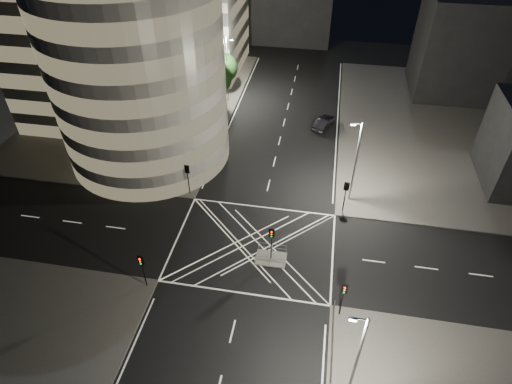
% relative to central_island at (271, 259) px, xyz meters
% --- Properties ---
extents(ground, '(120.00, 120.00, 0.00)m').
position_rel_central_island_xyz_m(ground, '(-2.00, 1.50, -0.07)').
color(ground, black).
rests_on(ground, ground).
extents(sidewalk_far_left, '(42.00, 42.00, 0.15)m').
position_rel_central_island_xyz_m(sidewalk_far_left, '(-31.00, 28.50, 0.00)').
color(sidewalk_far_left, '#504D4B').
rests_on(sidewalk_far_left, ground).
extents(sidewalk_far_right, '(42.00, 42.00, 0.15)m').
position_rel_central_island_xyz_m(sidewalk_far_right, '(27.00, 28.50, 0.00)').
color(sidewalk_far_right, '#504D4B').
rests_on(sidewalk_far_right, ground).
extents(central_island, '(3.00, 2.00, 0.15)m').
position_rel_central_island_xyz_m(central_island, '(0.00, 0.00, 0.00)').
color(central_island, slate).
rests_on(central_island, ground).
extents(office_tower_curved, '(30.00, 29.00, 27.20)m').
position_rel_central_island_xyz_m(office_tower_curved, '(-22.74, 20.24, 12.58)').
color(office_tower_curved, gray).
rests_on(office_tower_curved, sidewalk_far_left).
extents(office_block_rear, '(24.00, 16.00, 22.00)m').
position_rel_central_island_xyz_m(office_block_rear, '(-24.00, 43.50, 11.07)').
color(office_block_rear, gray).
rests_on(office_block_rear, sidewalk_far_left).
extents(building_right_far, '(14.00, 12.00, 15.00)m').
position_rel_central_island_xyz_m(building_right_far, '(24.00, 41.50, 7.58)').
color(building_right_far, black).
rests_on(building_right_far, sidewalk_far_right).
extents(tree_a, '(3.89, 3.89, 6.53)m').
position_rel_central_island_xyz_m(tree_a, '(-12.50, 10.50, 4.35)').
color(tree_a, black).
rests_on(tree_a, sidewalk_far_left).
extents(tree_b, '(5.18, 5.18, 7.79)m').
position_rel_central_island_xyz_m(tree_b, '(-12.50, 16.50, 4.88)').
color(tree_b, black).
rests_on(tree_b, sidewalk_far_left).
extents(tree_c, '(4.28, 4.28, 6.70)m').
position_rel_central_island_xyz_m(tree_c, '(-12.50, 22.50, 4.30)').
color(tree_c, black).
rests_on(tree_c, sidewalk_far_left).
extents(tree_d, '(4.85, 4.85, 8.15)m').
position_rel_central_island_xyz_m(tree_d, '(-12.50, 28.50, 5.43)').
color(tree_d, black).
rests_on(tree_d, sidewalk_far_left).
extents(tree_e, '(3.87, 3.87, 6.29)m').
position_rel_central_island_xyz_m(tree_e, '(-12.50, 34.50, 4.13)').
color(tree_e, black).
rests_on(tree_e, sidewalk_far_left).
extents(traffic_signal_fl, '(0.55, 0.22, 4.00)m').
position_rel_central_island_xyz_m(traffic_signal_fl, '(-10.80, 8.30, 2.84)').
color(traffic_signal_fl, black).
rests_on(traffic_signal_fl, sidewalk_far_left).
extents(traffic_signal_nl, '(0.55, 0.22, 4.00)m').
position_rel_central_island_xyz_m(traffic_signal_nl, '(-10.80, -5.30, 2.84)').
color(traffic_signal_nl, black).
rests_on(traffic_signal_nl, sidewalk_near_left).
extents(traffic_signal_fr, '(0.55, 0.22, 4.00)m').
position_rel_central_island_xyz_m(traffic_signal_fr, '(6.80, 8.30, 2.84)').
color(traffic_signal_fr, black).
rests_on(traffic_signal_fr, sidewalk_far_right).
extents(traffic_signal_nr, '(0.55, 0.22, 4.00)m').
position_rel_central_island_xyz_m(traffic_signal_nr, '(6.80, -5.30, 2.84)').
color(traffic_signal_nr, black).
rests_on(traffic_signal_nr, sidewalk_near_right).
extents(traffic_signal_island, '(0.55, 0.22, 4.00)m').
position_rel_central_island_xyz_m(traffic_signal_island, '(0.00, 0.00, 2.84)').
color(traffic_signal_island, black).
rests_on(traffic_signal_island, central_island).
extents(street_lamp_left_near, '(1.25, 0.25, 10.00)m').
position_rel_central_island_xyz_m(street_lamp_left_near, '(-11.44, 13.50, 5.47)').
color(street_lamp_left_near, slate).
rests_on(street_lamp_left_near, sidewalk_far_left).
extents(street_lamp_left_far, '(1.25, 0.25, 10.00)m').
position_rel_central_island_xyz_m(street_lamp_left_far, '(-11.44, 31.50, 5.47)').
color(street_lamp_left_far, slate).
rests_on(street_lamp_left_far, sidewalk_far_left).
extents(street_lamp_right_far, '(1.25, 0.25, 10.00)m').
position_rel_central_island_xyz_m(street_lamp_right_far, '(7.44, 10.50, 5.47)').
color(street_lamp_right_far, slate).
rests_on(street_lamp_right_far, sidewalk_far_right).
extents(street_lamp_right_near, '(1.25, 0.25, 10.00)m').
position_rel_central_island_xyz_m(street_lamp_right_near, '(7.44, -12.50, 5.47)').
color(street_lamp_right_near, slate).
rests_on(street_lamp_right_near, sidewalk_near_right).
extents(railing_near_right, '(0.06, 11.70, 1.10)m').
position_rel_central_island_xyz_m(railing_near_right, '(6.30, -10.65, 0.62)').
color(railing_near_right, slate).
rests_on(railing_near_right, sidewalk_near_right).
extents(railing_island_south, '(2.80, 0.06, 1.10)m').
position_rel_central_island_xyz_m(railing_island_south, '(0.00, -0.90, 0.62)').
color(railing_island_south, slate).
rests_on(railing_island_south, central_island).
extents(railing_island_north, '(2.80, 0.06, 1.10)m').
position_rel_central_island_xyz_m(railing_island_north, '(0.00, 0.90, 0.62)').
color(railing_island_north, slate).
rests_on(railing_island_north, central_island).
extents(sedan, '(3.19, 5.00, 1.56)m').
position_rel_central_island_xyz_m(sedan, '(3.76, 26.09, 0.70)').
color(sedan, black).
rests_on(sedan, ground).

